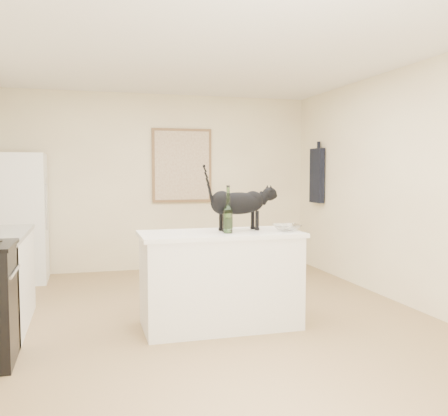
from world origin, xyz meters
TOP-DOWN VIEW (x-y plane):
  - floor at (0.00, 0.00)m, footprint 5.50×5.50m
  - ceiling at (0.00, 0.00)m, footprint 5.50×5.50m
  - wall_back at (0.00, 2.75)m, footprint 4.50×0.00m
  - wall_front at (0.00, -2.75)m, footprint 4.50×0.00m
  - wall_right at (2.25, 0.00)m, footprint 0.00×5.50m
  - island_base at (0.10, -0.20)m, footprint 1.44×0.67m
  - island_top at (0.10, -0.20)m, footprint 1.50×0.70m
  - fridge at (-1.95, 2.35)m, footprint 0.68×0.68m
  - artwork_frame at (0.30, 2.72)m, footprint 0.90×0.03m
  - artwork_canvas at (0.30, 2.70)m, footprint 0.82×0.00m
  - hanging_garment at (2.19, 2.05)m, footprint 0.08×0.34m
  - black_cat at (0.29, -0.14)m, footprint 0.68×0.27m
  - wine_bottle at (0.15, -0.30)m, footprint 0.09×0.09m
  - glass_bowl at (0.73, -0.31)m, footprint 0.27×0.27m
  - fridge_paper at (-1.60, 2.44)m, footprint 0.01×0.15m

SIDE VIEW (x-z plane):
  - floor at x=0.00m, z-range 0.00..0.00m
  - island_base at x=0.10m, z-range 0.00..0.86m
  - fridge at x=-1.95m, z-range 0.00..1.70m
  - island_top at x=0.10m, z-range 0.86..0.90m
  - glass_bowl at x=0.73m, z-range 0.90..0.96m
  - wine_bottle at x=0.15m, z-range 0.90..1.29m
  - black_cat at x=0.29m, z-range 0.90..1.37m
  - fridge_paper at x=-1.60m, z-range 1.20..1.39m
  - wall_back at x=0.00m, z-range -0.95..3.55m
  - wall_front at x=0.00m, z-range -0.95..3.55m
  - wall_right at x=2.25m, z-range -1.45..4.05m
  - hanging_garment at x=2.19m, z-range 1.00..1.80m
  - artwork_frame at x=0.30m, z-range 1.00..2.10m
  - artwork_canvas at x=0.30m, z-range 1.04..2.06m
  - ceiling at x=0.00m, z-range 2.60..2.60m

